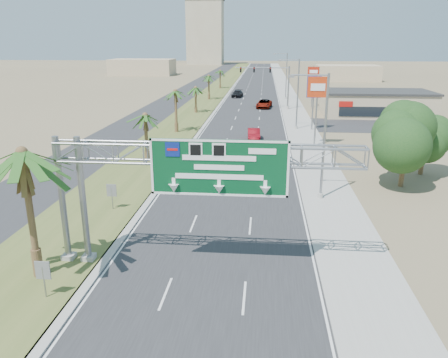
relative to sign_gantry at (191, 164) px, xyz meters
name	(u,v)px	position (x,y,z in m)	size (l,w,h in m)	color
road	(255,89)	(1.06, 100.07, -6.05)	(12.00, 300.00, 0.02)	#28282B
sidewalk_right	(286,89)	(9.56, 100.07, -6.01)	(4.00, 300.00, 0.10)	#9E9B93
median_grass	(218,88)	(-8.94, 100.07, -6.00)	(7.00, 300.00, 0.12)	#4C5A27
opposing_road	(193,88)	(-15.94, 100.07, -6.05)	(8.00, 300.00, 0.02)	#28282B
sign_gantry	(191,164)	(0.00, 0.00, 0.00)	(16.75, 1.24, 7.50)	gray
palm_near	(22,153)	(-8.14, -1.93, 0.87)	(5.70, 5.70, 8.35)	brown
palm_row_b	(145,116)	(-8.44, 22.07, -1.16)	(3.99, 3.99, 5.95)	brown
palm_row_c	(175,92)	(-8.44, 38.07, -0.39)	(3.99, 3.99, 6.75)	brown
palm_row_d	(196,88)	(-8.44, 56.07, -1.64)	(3.99, 3.99, 5.45)	brown
palm_row_e	(209,76)	(-8.44, 75.07, -0.97)	(3.99, 3.99, 6.15)	brown
palm_row_f	(220,71)	(-8.44, 100.07, -1.35)	(3.99, 3.99, 5.75)	brown
streetlight_near	(322,143)	(8.36, 12.07, -1.36)	(3.27, 0.44, 10.00)	gray
streetlight_mid	(296,97)	(8.36, 42.07, -1.36)	(3.27, 0.44, 10.00)	gray
streetlight_far	(285,78)	(8.36, 78.07, -1.36)	(3.27, 0.44, 10.00)	gray
signal_mast	(278,83)	(6.23, 62.05, -1.21)	(10.28, 0.71, 8.00)	gray
store_building	(376,104)	(23.06, 56.07, -4.06)	(18.00, 10.00, 4.00)	tan
oak_near	(407,136)	(16.06, 16.07, -1.53)	(4.50, 4.50, 6.80)	brown
oak_far	(426,135)	(19.06, 20.07, -2.24)	(3.50, 3.50, 5.60)	brown
median_signback_a	(43,273)	(-6.74, -3.93, -4.61)	(0.75, 0.08, 2.08)	gray
median_signback_b	(112,192)	(-7.44, 8.07, -4.61)	(0.75, 0.08, 2.08)	gray
tower_distant	(205,33)	(-30.94, 240.07, 11.44)	(20.00, 16.00, 35.00)	tan
building_distant_left	(143,67)	(-43.94, 150.07, -3.06)	(24.00, 14.00, 6.00)	tan
building_distant_right	(347,73)	(31.06, 130.07, -3.56)	(20.00, 12.00, 5.00)	tan
car_left_lane	(174,170)	(-4.44, 16.58, -5.27)	(1.86, 4.64, 1.58)	black
car_mid_lane	(254,134)	(2.56, 34.09, -5.32)	(1.56, 4.48, 1.47)	maroon
car_right_lane	(264,104)	(3.80, 63.47, -5.27)	(2.63, 5.70, 1.58)	gray
car_far	(237,94)	(-2.47, 80.51, -5.28)	(2.17, 5.34, 1.55)	black
pole_sign_red_near	(318,91)	(10.06, 31.20, 0.64)	(2.40, 0.36, 8.56)	gray
pole_sign_blue	(314,89)	(10.77, 41.64, -0.20)	(2.00, 0.37, 7.89)	gray
pole_sign_red_far	(313,75)	(13.09, 65.26, 0.19)	(2.19, 0.96, 7.94)	gray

